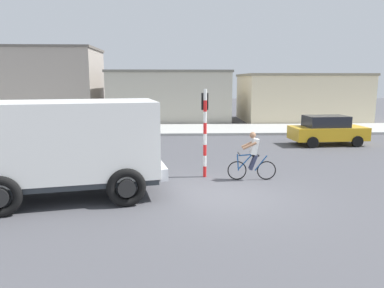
{
  "coord_description": "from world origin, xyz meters",
  "views": [
    {
      "loc": [
        -1.54,
        -10.53,
        3.51
      ],
      "look_at": [
        -1.0,
        2.5,
        1.2
      ],
      "focal_mm": 33.87,
      "sensor_mm": 36.0,
      "label": 1
    }
  ],
  "objects_px": {
    "car_red_near": "(100,130)",
    "car_white_mid": "(327,130)",
    "truck_foreground": "(68,143)",
    "cyclist": "(252,156)",
    "traffic_light_pole": "(205,121)"
  },
  "relations": [
    {
      "from": "car_red_near",
      "to": "car_white_mid",
      "type": "bearing_deg",
      "value": -3.41
    },
    {
      "from": "car_white_mid",
      "to": "truck_foreground",
      "type": "bearing_deg",
      "value": -143.19
    },
    {
      "from": "cyclist",
      "to": "car_white_mid",
      "type": "bearing_deg",
      "value": 51.08
    },
    {
      "from": "car_red_near",
      "to": "cyclist",
      "type": "bearing_deg",
      "value": -47.64
    },
    {
      "from": "truck_foreground",
      "to": "cyclist",
      "type": "relative_size",
      "value": 3.36
    },
    {
      "from": "traffic_light_pole",
      "to": "car_red_near",
      "type": "height_order",
      "value": "traffic_light_pole"
    },
    {
      "from": "traffic_light_pole",
      "to": "car_white_mid",
      "type": "distance_m",
      "value": 9.66
    },
    {
      "from": "truck_foreground",
      "to": "car_red_near",
      "type": "distance_m",
      "value": 9.4
    },
    {
      "from": "truck_foreground",
      "to": "car_red_near",
      "type": "xyz_separation_m",
      "value": [
        -1.05,
        9.3,
        -0.85
      ]
    },
    {
      "from": "cyclist",
      "to": "traffic_light_pole",
      "type": "relative_size",
      "value": 0.54
    },
    {
      "from": "truck_foreground",
      "to": "car_red_near",
      "type": "relative_size",
      "value": 1.41
    },
    {
      "from": "truck_foreground",
      "to": "traffic_light_pole",
      "type": "relative_size",
      "value": 1.82
    },
    {
      "from": "traffic_light_pole",
      "to": "cyclist",
      "type": "bearing_deg",
      "value": -18.13
    },
    {
      "from": "traffic_light_pole",
      "to": "car_white_mid",
      "type": "relative_size",
      "value": 0.78
    },
    {
      "from": "car_red_near",
      "to": "truck_foreground",
      "type": "bearing_deg",
      "value": -83.58
    }
  ]
}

